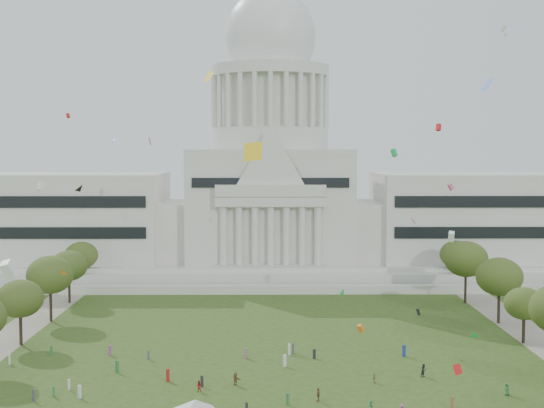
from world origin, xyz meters
name	(u,v)px	position (x,y,z in m)	size (l,w,h in m)	color
capitol	(270,193)	(0.00, 113.59, 22.30)	(160.00, 64.50, 91.30)	beige
row_tree_l_3	(20,299)	(-44.09, 33.92, 8.21)	(8.12, 8.12, 11.55)	black
row_tree_r_3	(524,304)	(44.40, 34.48, 7.08)	(7.01, 7.01, 9.98)	black
row_tree_l_4	(50,275)	(-44.08, 52.42, 9.39)	(9.29, 9.29, 13.21)	black
row_tree_r_4	(499,277)	(44.76, 50.04, 9.29)	(9.19, 9.19, 13.06)	black
row_tree_l_5	(69,266)	(-45.22, 71.01, 8.42)	(8.33, 8.33, 11.85)	black
row_tree_r_5	(466,259)	(43.49, 70.19, 9.93)	(9.82, 9.82, 13.96)	black
row_tree_l_6	(81,255)	(-46.87, 89.14, 8.27)	(8.19, 8.19, 11.64)	black
row_tree_r_6	(457,254)	(45.96, 88.13, 8.51)	(8.42, 8.42, 11.97)	black
event_tent	(195,407)	(-9.47, -9.44, 3.64)	(11.12, 11.12, 4.70)	#4C4C4C
person_0	(507,389)	(32.38, 5.84, 0.86)	(0.84, 0.55, 1.72)	#33723F
person_2	(424,371)	(22.60, 14.52, 0.98)	(0.96, 0.59, 1.97)	#26262B
person_3	(371,406)	(12.47, -1.04, 0.87)	(1.12, 0.58, 1.73)	#33723F
person_4	(318,394)	(5.94, 3.42, 0.98)	(1.15, 0.63, 1.96)	olive
person_5	(236,379)	(-5.52, 10.63, 0.97)	(1.80, 0.71, 1.94)	olive
person_8	(199,386)	(-10.62, 7.72, 0.82)	(0.80, 0.49, 1.64)	#B21E1E
person_10	(374,378)	(14.72, 11.60, 0.70)	(0.82, 0.45, 1.40)	olive
distant_crowd	(202,372)	(-10.70, 14.60, 0.87)	(65.84, 33.02, 1.91)	olive
kite_swarm	(303,187)	(3.91, 5.44, 28.98)	(91.66, 103.72, 55.85)	white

